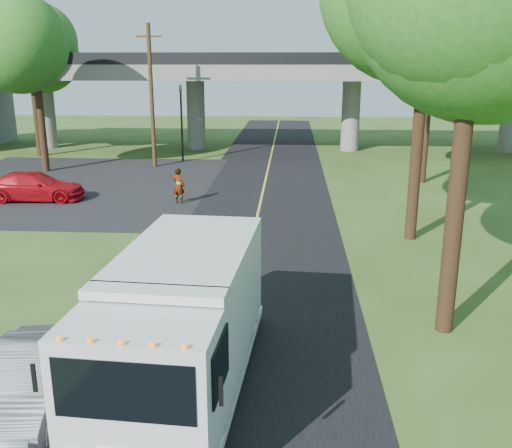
# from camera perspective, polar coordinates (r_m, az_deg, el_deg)

# --- Properties ---
(ground) EXTENTS (120.00, 120.00, 0.00)m
(ground) POSITION_cam_1_polar(r_m,az_deg,el_deg) (14.49, -2.72, -11.67)
(ground) COLOR #364A1A
(ground) RESTS_ON ground
(road) EXTENTS (7.00, 90.00, 0.02)m
(road) POSITION_cam_1_polar(r_m,az_deg,el_deg) (23.77, -0.14, -0.42)
(road) COLOR black
(road) RESTS_ON ground
(parking_lot) EXTENTS (16.00, 18.00, 0.01)m
(parking_lot) POSITION_cam_1_polar(r_m,az_deg,el_deg) (33.85, -18.19, 3.74)
(parking_lot) COLOR black
(parking_lot) RESTS_ON ground
(lane_line) EXTENTS (0.12, 90.00, 0.01)m
(lane_line) POSITION_cam_1_polar(r_m,az_deg,el_deg) (23.76, -0.14, -0.37)
(lane_line) COLOR gold
(lane_line) RESTS_ON road
(overpass) EXTENTS (54.00, 10.00, 7.30)m
(overpass) POSITION_cam_1_polar(r_m,az_deg,el_deg) (44.83, 1.70, 13.21)
(overpass) COLOR slate
(overpass) RESTS_ON ground
(traffic_signal) EXTENTS (0.18, 0.22, 5.20)m
(traffic_signal) POSITION_cam_1_polar(r_m,az_deg,el_deg) (39.62, -7.47, 10.75)
(traffic_signal) COLOR black
(traffic_signal) RESTS_ON ground
(utility_pole) EXTENTS (1.60, 0.26, 9.00)m
(utility_pole) POSITION_cam_1_polar(r_m,az_deg,el_deg) (37.89, -10.41, 12.51)
(utility_pole) COLOR #472D19
(utility_pole) RESTS_ON ground
(tree_right_far) EXTENTS (5.77, 5.67, 10.99)m
(tree_right_far) POSITION_cam_1_polar(r_m,az_deg,el_deg) (33.53, 17.77, 17.97)
(tree_right_far) COLOR #382314
(tree_right_far) RESTS_ON ground
(tree_left_lot) EXTENTS (5.60, 5.50, 10.50)m
(tree_left_lot) POSITION_cam_1_polar(r_m,az_deg,el_deg) (37.82, -21.20, 16.75)
(tree_left_lot) COLOR #382314
(tree_left_lot) RESTS_ON ground
(tree_left_far) EXTENTS (5.26, 5.16, 9.89)m
(tree_left_far) POSITION_cam_1_polar(r_m,az_deg,el_deg) (44.51, -21.54, 15.86)
(tree_left_far) COLOR #382314
(tree_left_far) RESTS_ON ground
(step_van) EXTENTS (3.05, 7.19, 2.95)m
(step_van) POSITION_cam_1_polar(r_m,az_deg,el_deg) (11.99, -7.47, -9.41)
(step_van) COLOR silver
(step_van) RESTS_ON ground
(red_sedan) EXTENTS (5.00, 2.34, 1.41)m
(red_sedan) POSITION_cam_1_polar(r_m,az_deg,el_deg) (30.54, -21.26, 3.53)
(red_sedan) COLOR #B20A14
(red_sedan) RESTS_ON ground
(silver_sedan) EXTENTS (1.99, 4.18, 1.32)m
(silver_sedan) POSITION_cam_1_polar(r_m,az_deg,el_deg) (12.43, -21.81, -14.44)
(silver_sedan) COLOR #95979D
(silver_sedan) RESTS_ON ground
(pedestrian) EXTENTS (0.75, 0.62, 1.75)m
(pedestrian) POSITION_cam_1_polar(r_m,az_deg,el_deg) (28.05, -7.73, 3.81)
(pedestrian) COLOR gray
(pedestrian) RESTS_ON ground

